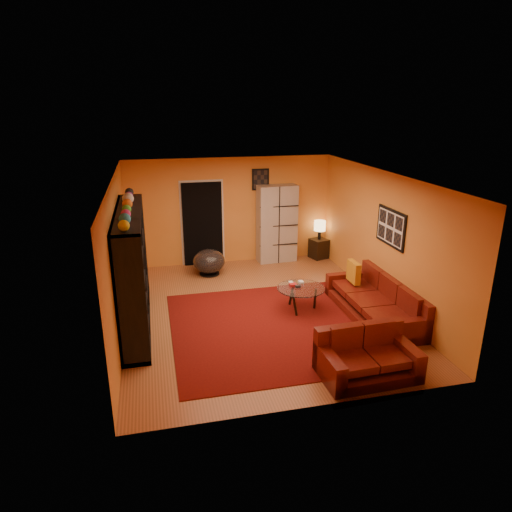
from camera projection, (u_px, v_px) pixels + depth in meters
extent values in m
plane|color=brown|center=(259.00, 311.00, 8.82)|extent=(6.00, 6.00, 0.00)
plane|color=white|center=(259.00, 176.00, 7.98)|extent=(6.00, 6.00, 0.00)
plane|color=orange|center=(230.00, 211.00, 11.17)|extent=(6.00, 0.00, 6.00)
plane|color=orange|center=(315.00, 318.00, 5.63)|extent=(6.00, 0.00, 6.00)
plane|color=orange|center=(118.00, 257.00, 7.86)|extent=(0.00, 6.00, 6.00)
plane|color=orange|center=(383.00, 238.00, 8.94)|extent=(0.00, 6.00, 6.00)
cube|color=#4F0A09|center=(273.00, 327.00, 8.19)|extent=(3.60, 3.60, 0.01)
cube|color=black|center=(203.00, 224.00, 11.07)|extent=(0.95, 0.10, 2.04)
cube|color=black|center=(391.00, 227.00, 8.56)|extent=(0.03, 1.00, 0.70)
cube|color=black|center=(260.00, 179.00, 11.07)|extent=(0.42, 0.03, 0.52)
cube|color=black|center=(133.00, 269.00, 7.99)|extent=(0.45, 3.00, 2.10)
imported|color=black|center=(136.00, 271.00, 8.11)|extent=(0.89, 0.12, 0.51)
cube|color=#54100B|center=(373.00, 308.00, 8.56)|extent=(0.99, 2.41, 0.32)
cube|color=#54100B|center=(394.00, 293.00, 8.56)|extent=(0.18, 2.41, 0.85)
cube|color=#54100B|center=(406.00, 328.00, 7.48)|extent=(0.99, 0.18, 0.62)
cube|color=#54100B|center=(349.00, 279.00, 9.54)|extent=(0.99, 0.18, 0.62)
cube|color=#54100B|center=(391.00, 309.00, 7.82)|extent=(0.77, 0.66, 0.12)
cube|color=#54100B|center=(373.00, 293.00, 8.45)|extent=(0.77, 0.66, 0.12)
cube|color=#54100B|center=(357.00, 280.00, 9.08)|extent=(0.77, 0.66, 0.12)
cube|color=#54100B|center=(367.00, 366.00, 6.68)|extent=(1.42, 0.89, 0.32)
cube|color=#54100B|center=(358.00, 340.00, 6.90)|extent=(1.40, 0.23, 0.85)
cube|color=#54100B|center=(405.00, 352.00, 6.78)|extent=(0.21, 0.84, 0.62)
cube|color=#54100B|center=(330.00, 363.00, 6.48)|extent=(0.21, 0.84, 0.62)
cube|color=#54100B|center=(386.00, 347.00, 6.61)|extent=(0.52, 0.63, 0.12)
cube|color=#54100B|center=(354.00, 352.00, 6.48)|extent=(0.52, 0.63, 0.12)
cube|color=orange|center=(354.00, 272.00, 9.06)|extent=(0.12, 0.42, 0.42)
cylinder|color=silver|center=(301.00, 288.00, 8.72)|extent=(0.92, 0.92, 0.02)
cylinder|color=black|center=(315.00, 299.00, 8.81)|extent=(0.05, 0.05, 0.44)
cylinder|color=black|center=(292.00, 294.00, 9.02)|extent=(0.05, 0.05, 0.44)
cylinder|color=black|center=(295.00, 304.00, 8.56)|extent=(0.05, 0.05, 0.44)
cube|color=#B1ACA4|center=(277.00, 224.00, 11.33)|extent=(0.99, 0.49, 1.93)
cylinder|color=black|center=(209.00, 273.00, 10.69)|extent=(0.44, 0.44, 0.03)
cylinder|color=black|center=(209.00, 270.00, 10.66)|extent=(0.06, 0.06, 0.15)
ellipsoid|color=#443C3B|center=(209.00, 261.00, 10.59)|extent=(0.74, 0.74, 0.55)
cube|color=black|center=(319.00, 248.00, 11.76)|extent=(0.50, 0.50, 0.50)
cylinder|color=black|center=(319.00, 235.00, 11.64)|extent=(0.08, 0.08, 0.23)
cylinder|color=#FAD189|center=(320.00, 226.00, 11.56)|extent=(0.29, 0.29, 0.25)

